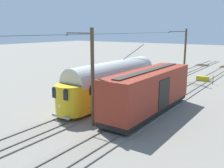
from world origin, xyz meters
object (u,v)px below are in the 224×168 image
object	(u,v)px
vintage_streetcar	(113,81)
catenary_pole_mid_near	(92,76)
catenary_pole_foreground	(184,55)
spare_tie_stack	(86,96)
switch_stand	(213,79)
boxcar_adjacent	(149,90)
track_end_bumper	(203,79)

from	to	relation	value
vintage_streetcar	catenary_pole_mid_near	distance (m)	7.25
catenary_pole_foreground	catenary_pole_mid_near	world-z (taller)	same
vintage_streetcar	spare_tie_stack	distance (m)	3.83
vintage_streetcar	switch_stand	size ratio (longest dim) A/B	12.54
catenary_pole_mid_near	spare_tie_stack	xyz separation A→B (m)	(5.70, -5.86, -3.71)
boxcar_adjacent	catenary_pole_mid_near	size ratio (longest dim) A/B	1.57
track_end_bumper	catenary_pole_foreground	bearing A→B (deg)	38.98
catenary_pole_foreground	switch_stand	xyz separation A→B (m)	(-3.99, -0.75, -3.28)
boxcar_adjacent	vintage_streetcar	bearing A→B (deg)	-16.59
boxcar_adjacent	catenary_pole_foreground	world-z (taller)	catenary_pole_foreground
spare_tie_stack	track_end_bumper	distance (m)	18.75
catenary_pole_foreground	catenary_pole_mid_near	distance (m)	20.93
catenary_pole_foreground	catenary_pole_mid_near	xyz separation A→B (m)	(0.00, 20.93, 0.00)
vintage_streetcar	catenary_pole_mid_near	world-z (taller)	catenary_pole_mid_near
catenary_pole_foreground	spare_tie_stack	size ratio (longest dim) A/B	3.18
vintage_streetcar	track_end_bumper	distance (m)	17.02
vintage_streetcar	boxcar_adjacent	world-z (taller)	vintage_streetcar
spare_tie_stack	track_end_bumper	bearing A→B (deg)	-115.34
boxcar_adjacent	switch_stand	world-z (taller)	boxcar_adjacent
vintage_streetcar	boxcar_adjacent	distance (m)	5.04
catenary_pole_foreground	catenary_pole_mid_near	size ratio (longest dim) A/B	1.00
catenary_pole_foreground	track_end_bumper	world-z (taller)	catenary_pole_foreground
vintage_streetcar	track_end_bumper	bearing A→B (deg)	-106.56
vintage_streetcar	track_end_bumper	size ratio (longest dim) A/B	8.60
switch_stand	track_end_bumper	size ratio (longest dim) A/B	0.69
vintage_streetcar	boxcar_adjacent	bearing A→B (deg)	163.41
boxcar_adjacent	spare_tie_stack	distance (m)	8.28
catenary_pole_foreground	track_end_bumper	bearing A→B (deg)	-141.02
spare_tie_stack	track_end_bumper	xyz separation A→B (m)	(-8.02, -16.95, 0.13)
catenary_pole_mid_near	switch_stand	xyz separation A→B (m)	(-3.99, -21.68, -3.28)
catenary_pole_foreground	catenary_pole_mid_near	bearing A→B (deg)	90.00
boxcar_adjacent	catenary_pole_foreground	xyz separation A→B (m)	(2.33, -15.78, 1.81)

